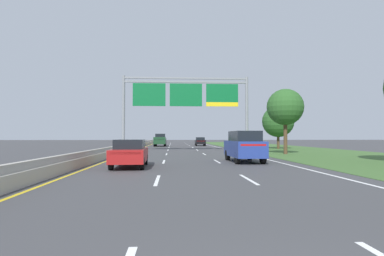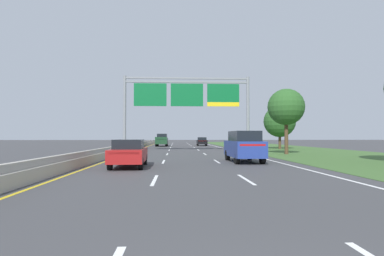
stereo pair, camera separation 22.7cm
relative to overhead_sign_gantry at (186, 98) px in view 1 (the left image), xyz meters
The scene contains 11 objects.
ground_plane 6.34m from the overhead_sign_gantry, 128.59° to the left, with size 220.00×220.00×0.00m, color #3D3D3F.
lane_striping 6.32m from the overhead_sign_gantry, 164.66° to the right, with size 11.96×106.00×0.01m.
grass_verge_right 15.04m from the overhead_sign_gantry, ahead, with size 14.00×110.00×0.02m, color #3D602D.
median_barrier_concrete 9.13m from the overhead_sign_gantry, behind, with size 0.60×110.00×0.85m.
overhead_sign_gantry is the anchor object (origin of this frame).
pickup_truck_darkgreen 19.28m from the overhead_sign_gantry, 101.78° to the left, with size 2.07×5.42×2.20m.
car_black_right_lane_sedan 21.77m from the overhead_sign_gantry, 80.39° to the left, with size 1.91×4.44×1.57m.
car_red_left_lane_sedan 19.98m from the overhead_sign_gantry, 101.94° to the right, with size 1.94×4.45×1.57m.
car_blue_right_lane_suv 16.87m from the overhead_sign_gantry, 78.00° to the right, with size 2.00×4.74×2.11m.
roadside_tree_mid 11.90m from the overhead_sign_gantry, 36.68° to the right, with size 3.56×3.56×6.40m.
roadside_tree_far 14.40m from the overhead_sign_gantry, 22.83° to the left, with size 4.38×4.38×6.01m.
Camera 1 is at (-1.22, -1.99, 1.76)m, focal length 28.96 mm.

